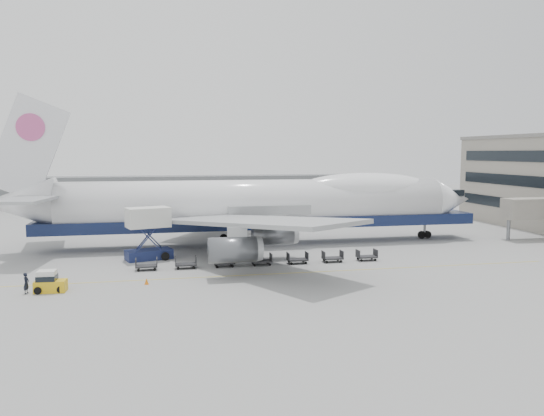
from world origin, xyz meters
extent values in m
plane|color=gray|center=(0.00, 0.00, 0.00)|extent=(260.00, 260.00, 0.00)
cube|color=gold|center=(0.00, -6.00, 0.01)|extent=(60.00, 0.15, 0.01)
cube|color=gray|center=(40.00, 8.00, 4.50)|extent=(9.00, 3.00, 3.00)
cylinder|color=slate|center=(36.00, 8.00, 1.50)|extent=(0.50, 0.50, 3.00)
cube|color=slate|center=(-10.00, 70.00, 3.50)|extent=(110.00, 8.00, 7.00)
cylinder|color=white|center=(0.00, 12.00, 5.70)|extent=(52.00, 6.40, 6.40)
cube|color=#111B3F|center=(1.00, 12.00, 3.14)|extent=(60.00, 5.76, 1.50)
cone|color=white|center=(29.00, 12.00, 5.70)|extent=(6.00, 6.40, 6.40)
cone|color=white|center=(-30.50, 12.00, 6.30)|extent=(9.00, 6.40, 6.40)
ellipsoid|color=white|center=(15.60, 12.00, 7.46)|extent=(20.67, 5.78, 4.56)
cube|color=white|center=(-29.00, 12.00, 13.20)|extent=(10.52, 0.50, 13.56)
cylinder|color=#CE5091|center=(-28.50, 12.00, 15.70)|extent=(3.40, 0.30, 3.40)
cube|color=#9EA0A3|center=(-3.00, -2.28, 5.10)|extent=(20.35, 26.74, 2.26)
cube|color=#9EA0A3|center=(-3.00, 26.28, 5.10)|extent=(20.35, 26.74, 2.26)
cylinder|color=#595B60|center=(-6.00, 31.00, 2.90)|extent=(4.80, 2.60, 2.60)
cylinder|color=#595B60|center=(0.00, 22.00, 2.90)|extent=(4.80, 2.60, 2.60)
cylinder|color=#595B60|center=(0.00, 2.00, 2.90)|extent=(4.80, 2.60, 2.60)
cylinder|color=#595B60|center=(-6.00, -7.00, 2.90)|extent=(4.80, 2.60, 2.60)
cylinder|color=slate|center=(25.00, 12.00, 1.25)|extent=(0.36, 0.36, 2.50)
cylinder|color=black|center=(25.00, 12.00, 0.55)|extent=(1.10, 0.45, 1.10)
cylinder|color=slate|center=(-3.00, 9.00, 1.25)|extent=(0.36, 0.36, 2.50)
cylinder|color=black|center=(-3.00, 9.00, 0.55)|extent=(1.10, 0.45, 1.10)
cylinder|color=slate|center=(-3.00, 15.00, 1.25)|extent=(0.36, 0.36, 2.50)
cylinder|color=black|center=(-3.00, 15.00, 0.55)|extent=(1.10, 0.45, 1.10)
cube|color=navy|center=(-14.45, 4.50, 0.58)|extent=(5.78, 3.95, 1.16)
cube|color=silver|center=(-14.45, 4.50, 5.00)|extent=(5.44, 4.03, 2.32)
cube|color=navy|center=(-14.45, 3.34, 2.80)|extent=(3.63, 1.20, 4.16)
cube|color=navy|center=(-14.45, 5.66, 2.80)|extent=(3.63, 1.20, 4.16)
cube|color=slate|center=(-14.45, 6.19, 5.00)|extent=(2.79, 1.94, 0.15)
cylinder|color=black|center=(-16.35, 3.45, 0.47)|extent=(0.95, 0.37, 0.95)
cylinder|color=black|center=(-16.35, 5.55, 0.47)|extent=(0.95, 0.37, 0.95)
cylinder|color=black|center=(-12.55, 3.45, 0.47)|extent=(0.95, 0.37, 0.95)
cylinder|color=black|center=(-12.55, 5.55, 0.47)|extent=(0.95, 0.37, 0.95)
cube|color=gold|center=(-22.85, -8.84, 0.53)|extent=(2.78, 1.59, 1.06)
cube|color=silver|center=(-23.14, -8.82, 1.50)|extent=(1.62, 1.43, 0.97)
cube|color=black|center=(-23.14, -8.82, 1.31)|extent=(1.72, 1.54, 0.48)
cylinder|color=black|center=(-23.82, -9.46, 0.34)|extent=(0.68, 0.29, 0.68)
cylinder|color=black|center=(-23.82, -8.21, 0.34)|extent=(0.68, 0.29, 0.68)
cylinder|color=black|center=(-21.88, -9.46, 0.34)|extent=(0.68, 0.29, 0.68)
cylinder|color=black|center=(-21.88, -8.21, 0.34)|extent=(0.68, 0.29, 0.68)
imported|color=black|center=(-24.85, -9.04, 0.95)|extent=(0.60, 0.78, 1.90)
cone|color=#D5660B|center=(-14.42, -7.77, 0.31)|extent=(0.39, 0.39, 0.61)
cube|color=#D5660B|center=(-14.42, -7.77, 0.02)|extent=(0.42, 0.42, 0.03)
cube|color=#2D2D30|center=(-14.58, -1.48, 0.45)|extent=(2.30, 1.35, 0.18)
cube|color=#2D2D30|center=(-15.68, -1.48, 0.85)|extent=(0.08, 1.35, 0.90)
cube|color=#2D2D30|center=(-13.48, -1.48, 0.85)|extent=(0.08, 1.35, 0.90)
cylinder|color=black|center=(-15.43, -2.03, 0.15)|extent=(0.30, 0.12, 0.30)
cylinder|color=black|center=(-15.43, -0.93, 0.15)|extent=(0.30, 0.12, 0.30)
cylinder|color=black|center=(-13.73, -2.03, 0.15)|extent=(0.30, 0.12, 0.30)
cylinder|color=black|center=(-13.73, -0.93, 0.15)|extent=(0.30, 0.12, 0.30)
cube|color=#2D2D30|center=(-10.39, -1.48, 0.45)|extent=(2.30, 1.35, 0.18)
cube|color=#2D2D30|center=(-11.49, -1.48, 0.85)|extent=(0.08, 1.35, 0.90)
cube|color=#2D2D30|center=(-9.29, -1.48, 0.85)|extent=(0.08, 1.35, 0.90)
cylinder|color=black|center=(-11.24, -2.03, 0.15)|extent=(0.30, 0.12, 0.30)
cylinder|color=black|center=(-11.24, -0.93, 0.15)|extent=(0.30, 0.12, 0.30)
cylinder|color=black|center=(-9.54, -2.03, 0.15)|extent=(0.30, 0.12, 0.30)
cylinder|color=black|center=(-9.54, -0.93, 0.15)|extent=(0.30, 0.12, 0.30)
cube|color=#2D2D30|center=(-6.21, -1.48, 0.45)|extent=(2.30, 1.35, 0.18)
cube|color=#2D2D30|center=(-7.31, -1.48, 0.85)|extent=(0.08, 1.35, 0.90)
cube|color=#2D2D30|center=(-5.11, -1.48, 0.85)|extent=(0.08, 1.35, 0.90)
cylinder|color=black|center=(-7.06, -2.03, 0.15)|extent=(0.30, 0.12, 0.30)
cylinder|color=black|center=(-7.06, -0.93, 0.15)|extent=(0.30, 0.12, 0.30)
cylinder|color=black|center=(-5.36, -2.03, 0.15)|extent=(0.30, 0.12, 0.30)
cylinder|color=black|center=(-5.36, -0.93, 0.15)|extent=(0.30, 0.12, 0.30)
cube|color=#2D2D30|center=(-2.02, -1.48, 0.45)|extent=(2.30, 1.35, 0.18)
cube|color=#2D2D30|center=(-3.12, -1.48, 0.85)|extent=(0.08, 1.35, 0.90)
cube|color=#2D2D30|center=(-0.92, -1.48, 0.85)|extent=(0.08, 1.35, 0.90)
cylinder|color=black|center=(-2.87, -2.03, 0.15)|extent=(0.30, 0.12, 0.30)
cylinder|color=black|center=(-2.87, -0.93, 0.15)|extent=(0.30, 0.12, 0.30)
cylinder|color=black|center=(-1.17, -2.03, 0.15)|extent=(0.30, 0.12, 0.30)
cylinder|color=black|center=(-1.17, -0.93, 0.15)|extent=(0.30, 0.12, 0.30)
cube|color=#2D2D30|center=(2.16, -1.48, 0.45)|extent=(2.30, 1.35, 0.18)
cube|color=#2D2D30|center=(1.06, -1.48, 0.85)|extent=(0.08, 1.35, 0.90)
cube|color=#2D2D30|center=(3.26, -1.48, 0.85)|extent=(0.08, 1.35, 0.90)
cylinder|color=black|center=(1.31, -2.03, 0.15)|extent=(0.30, 0.12, 0.30)
cylinder|color=black|center=(1.31, -0.93, 0.15)|extent=(0.30, 0.12, 0.30)
cylinder|color=black|center=(3.01, -2.03, 0.15)|extent=(0.30, 0.12, 0.30)
cylinder|color=black|center=(3.01, -0.93, 0.15)|extent=(0.30, 0.12, 0.30)
cube|color=#2D2D30|center=(6.35, -1.48, 0.45)|extent=(2.30, 1.35, 0.18)
cube|color=#2D2D30|center=(5.25, -1.48, 0.85)|extent=(0.08, 1.35, 0.90)
cube|color=#2D2D30|center=(7.45, -1.48, 0.85)|extent=(0.08, 1.35, 0.90)
cylinder|color=black|center=(5.50, -2.03, 0.15)|extent=(0.30, 0.12, 0.30)
cylinder|color=black|center=(5.50, -0.93, 0.15)|extent=(0.30, 0.12, 0.30)
cylinder|color=black|center=(7.20, -2.03, 0.15)|extent=(0.30, 0.12, 0.30)
cylinder|color=black|center=(7.20, -0.93, 0.15)|extent=(0.30, 0.12, 0.30)
cube|color=#2D2D30|center=(10.53, -1.48, 0.45)|extent=(2.30, 1.35, 0.18)
cube|color=#2D2D30|center=(9.43, -1.48, 0.85)|extent=(0.08, 1.35, 0.90)
cube|color=#2D2D30|center=(11.63, -1.48, 0.85)|extent=(0.08, 1.35, 0.90)
cylinder|color=black|center=(9.68, -2.03, 0.15)|extent=(0.30, 0.12, 0.30)
cylinder|color=black|center=(9.68, -0.93, 0.15)|extent=(0.30, 0.12, 0.30)
cylinder|color=black|center=(11.38, -2.03, 0.15)|extent=(0.30, 0.12, 0.30)
cylinder|color=black|center=(11.38, -0.93, 0.15)|extent=(0.30, 0.12, 0.30)
camera|label=1|loc=(-12.80, -58.96, 12.60)|focal=35.00mm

